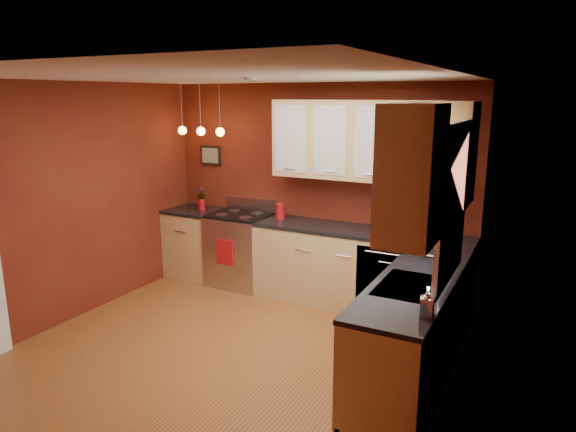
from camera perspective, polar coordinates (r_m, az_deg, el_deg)
The scene contains 25 objects.
floor at distance 5.12m, azimuth -7.52°, elevation -15.45°, with size 4.20×4.20×0.00m, color #985E2C.
ceiling at distance 4.50m, azimuth -8.55°, elevation 15.06°, with size 4.00×4.20×0.02m, color beige.
wall_back at distance 6.42m, azimuth 2.91°, elevation 2.93°, with size 4.00×0.02×2.60m, color maroon.
wall_left at distance 6.00m, azimuth -23.77°, elevation 1.09°, with size 0.02×4.20×2.60m, color maroon.
wall_right at distance 3.87m, azimuth 16.99°, elevation -4.58°, with size 0.02×4.20×2.60m, color maroon.
base_cabinets_back_left at distance 7.21m, azimuth -10.21°, elevation -3.06°, with size 0.70×0.60×0.90m, color tan.
base_cabinets_back_right at distance 6.10m, azimuth 7.90°, elevation -5.99°, with size 2.54×0.60×0.90m, color tan.
base_cabinets_right at distance 4.65m, azimuth 13.64°, elevation -12.59°, with size 0.60×2.10×0.90m, color tan.
counter_back_left at distance 7.09m, azimuth -10.37°, elevation 0.58°, with size 0.70×0.62×0.04m, color black.
counter_back_right at distance 5.96m, azimuth 8.05°, elevation -1.73°, with size 2.54×0.62×0.04m, color black.
counter_right at distance 4.47m, azimuth 13.97°, elevation -7.15°, with size 0.62×2.10×0.04m, color black.
gas_range at distance 6.79m, azimuth -5.32°, elevation -3.65°, with size 0.76×0.64×1.11m.
dishwasher_front at distance 5.74m, azimuth 10.42°, elevation -7.36°, with size 0.60×0.02×0.80m, color #B3B2B7.
sink at distance 4.33m, azimuth 13.51°, elevation -7.85°, with size 0.50×0.70×0.33m.
window at distance 4.07m, azimuth 17.81°, elevation 1.87°, with size 0.06×1.02×1.22m.
upper_cabinets_back at distance 5.95m, azimuth 7.59°, elevation 8.33°, with size 2.00×0.35×0.90m, color tan.
upper_cabinets_right at distance 4.08m, azimuth 16.06°, elevation 5.74°, with size 0.35×1.95×0.90m, color tan.
wall_picture at distance 7.13m, azimuth -8.59°, elevation 6.68°, with size 0.32×0.03×0.26m, color black.
pendant_lights at distance 6.78m, azimuth -9.65°, elevation 9.34°, with size 0.71×0.11×0.66m.
red_canister at distance 6.42m, azimuth -0.86°, elevation 0.54°, with size 0.13×0.13×0.19m.
red_vase at distance 7.04m, azimuth -9.59°, elevation 1.30°, with size 0.09×0.09×0.15m, color #A31114.
flowers at distance 7.01m, azimuth -9.64°, elevation 2.48°, with size 0.10×0.10×0.19m, color #A31114.
coffee_maker at distance 5.83m, azimuth 15.61°, elevation -0.92°, with size 0.20×0.20×0.28m.
soap_pump at distance 3.73m, azimuth 15.23°, elevation -9.24°, with size 0.10×0.10×0.22m, color silver.
dish_towel at distance 6.53m, azimuth -7.06°, elevation -4.03°, with size 0.24×0.02×0.33m, color #A31114.
Camera 1 is at (2.63, -3.64, 2.45)m, focal length 32.00 mm.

